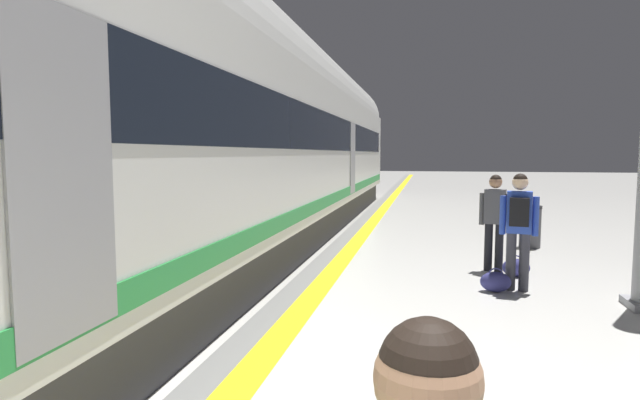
# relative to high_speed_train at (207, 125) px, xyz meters

# --- Properties ---
(safety_line_strip) EXTENTS (0.36, 80.00, 0.01)m
(safety_line_strip) POSITION_rel_high_speed_train_xyz_m (2.00, 1.92, -2.50)
(safety_line_strip) COLOR yellow
(safety_line_strip) RESTS_ON ground
(tactile_edge_band) EXTENTS (0.51, 80.00, 0.01)m
(tactile_edge_band) POSITION_rel_high_speed_train_xyz_m (1.72, 1.92, -2.50)
(tactile_edge_band) COLOR slate
(tactile_edge_band) RESTS_ON ground
(high_speed_train) EXTENTS (2.94, 34.18, 4.97)m
(high_speed_train) POSITION_rel_high_speed_train_xyz_m (0.00, 0.00, 0.00)
(high_speed_train) COLOR #38383D
(high_speed_train) RESTS_ON ground
(passenger_near) EXTENTS (0.54, 0.37, 1.74)m
(passenger_near) POSITION_rel_high_speed_train_xyz_m (4.90, -0.03, -1.47)
(passenger_near) COLOR #383842
(passenger_near) RESTS_ON ground
(duffel_bag_near) EXTENTS (0.44, 0.26, 0.36)m
(duffel_bag_near) POSITION_rel_high_speed_train_xyz_m (4.58, -0.17, -2.35)
(duffel_bag_near) COLOR navy
(duffel_bag_near) RESTS_ON ground
(passenger_mid) EXTENTS (0.51, 0.28, 1.67)m
(passenger_mid) POSITION_rel_high_speed_train_xyz_m (4.71, 1.22, -1.53)
(passenger_mid) COLOR black
(passenger_mid) RESTS_ON ground
(duffel_bag_mid) EXTENTS (0.44, 0.26, 0.36)m
(duffel_bag_mid) POSITION_rel_high_speed_train_xyz_m (5.03, 0.87, -2.35)
(duffel_bag_mid) COLOR navy
(duffel_bag_mid) RESTS_ON ground
(waste_bin) EXTENTS (0.46, 0.46, 0.91)m
(waste_bin) POSITION_rel_high_speed_train_xyz_m (5.77, 3.74, -2.05)
(waste_bin) COLOR #4C4C51
(waste_bin) RESTS_ON ground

